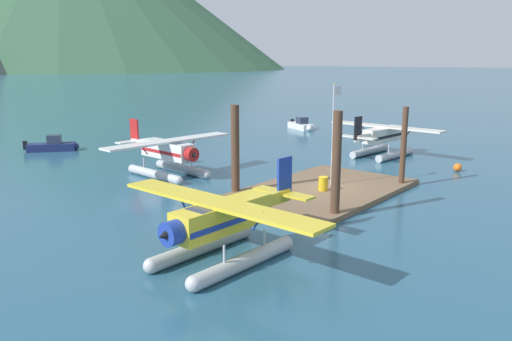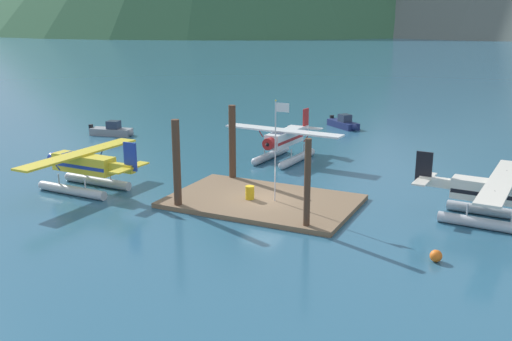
# 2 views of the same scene
# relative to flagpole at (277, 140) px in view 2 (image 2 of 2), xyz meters

# --- Properties ---
(ground_plane) EXTENTS (1200.00, 1200.00, 0.00)m
(ground_plane) POSITION_rel_flagpole_xyz_m (-1.00, -0.01, -4.33)
(ground_plane) COLOR #285670
(dock_platform) EXTENTS (11.97, 7.80, 0.30)m
(dock_platform) POSITION_rel_flagpole_xyz_m (-1.00, -0.01, -4.18)
(dock_platform) COLOR brown
(dock_platform) RESTS_ON ground
(piling_near_left) EXTENTS (0.49, 0.49, 5.74)m
(piling_near_left) POSITION_rel_flagpole_xyz_m (-5.32, -3.36, -1.46)
(piling_near_left) COLOR #4C3323
(piling_near_left) RESTS_ON ground
(piling_near_right) EXTENTS (0.37, 0.37, 5.35)m
(piling_near_right) POSITION_rel_flagpole_xyz_m (3.33, -3.34, -1.66)
(piling_near_right) COLOR #4C3323
(piling_near_right) RESTS_ON ground
(piling_far_left) EXTENTS (0.51, 0.51, 5.65)m
(piling_far_left) POSITION_rel_flagpole_xyz_m (-5.22, 3.81, -1.51)
(piling_far_left) COLOR #4C3323
(piling_far_left) RESTS_ON ground
(flagpole) EXTENTS (0.95, 0.10, 6.54)m
(flagpole) POSITION_rel_flagpole_xyz_m (0.00, 0.00, 0.00)
(flagpole) COLOR silver
(flagpole) RESTS_ON dock_platform
(fuel_drum) EXTENTS (0.62, 0.62, 0.88)m
(fuel_drum) POSITION_rel_flagpole_xyz_m (-1.73, -0.39, -3.59)
(fuel_drum) COLOR gold
(fuel_drum) RESTS_ON dock_platform
(mooring_buoy) EXTENTS (0.62, 0.62, 0.62)m
(mooring_buoy) POSITION_rel_flagpole_xyz_m (10.71, -4.63, -4.03)
(mooring_buoy) COLOR orange
(mooring_buoy) RESTS_ON ground
(seaplane_white_bow_left) EXTENTS (10.47, 7.97, 3.84)m
(seaplane_white_bow_left) POSITION_rel_flagpole_xyz_m (-4.25, 11.23, -2.76)
(seaplane_white_bow_left) COLOR #B7BABF
(seaplane_white_bow_left) RESTS_ON ground
(seaplane_yellow_port_aft) EXTENTS (7.98, 10.44, 3.84)m
(seaplane_yellow_port_aft) POSITION_rel_flagpole_xyz_m (-13.45, -2.76, -2.76)
(seaplane_yellow_port_aft) COLOR #B7BABF
(seaplane_yellow_port_aft) RESTS_ON ground
(seaplane_cream_stbd_fwd) EXTENTS (7.97, 10.47, 3.84)m
(seaplane_cream_stbd_fwd) POSITION_rel_flagpole_xyz_m (12.80, 2.52, -2.76)
(seaplane_cream_stbd_fwd) COLOR #B7BABF
(seaplane_cream_stbd_fwd) RESTS_ON ground
(boat_grey_open_west) EXTENTS (4.83, 2.33, 1.50)m
(boat_grey_open_west) POSITION_rel_flagpole_xyz_m (-24.21, 13.38, -3.85)
(boat_grey_open_west) COLOR gray
(boat_grey_open_west) RESTS_ON ground
(boat_navy_open_north) EXTENTS (4.22, 3.79, 1.50)m
(boat_navy_open_north) POSITION_rel_flagpole_xyz_m (-4.12, 27.56, -3.85)
(boat_navy_open_north) COLOR navy
(boat_navy_open_north) RESTS_ON ground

